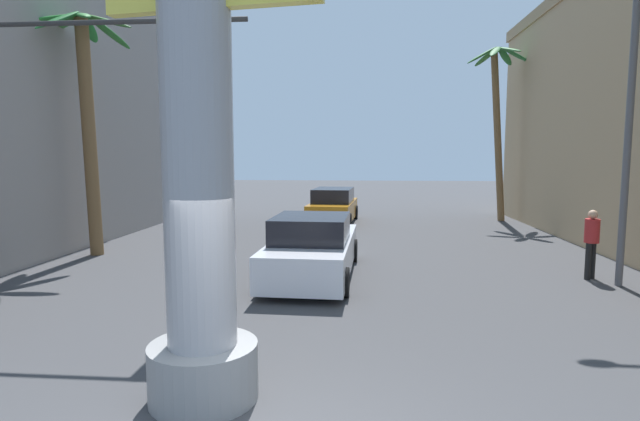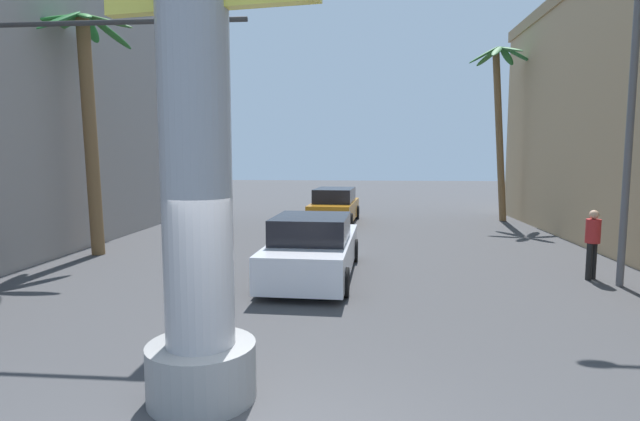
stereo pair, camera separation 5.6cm
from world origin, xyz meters
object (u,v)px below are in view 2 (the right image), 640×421
object	(u,v)px
neon_sign_pole	(194,48)
palm_tree_mid_left	(88,103)
street_lamp	(613,77)
palm_tree_far_right	(500,109)
car_lead	(313,249)
pedestrian_mid_right	(593,239)
car_far	(335,207)
traffic_light_mast	(60,102)

from	to	relation	value
neon_sign_pole	palm_tree_mid_left	bearing A→B (deg)	125.83
street_lamp	palm_tree_far_right	bearing A→B (deg)	86.92
car_lead	pedestrian_mid_right	distance (m)	6.78
car_far	pedestrian_mid_right	xyz separation A→B (m)	(6.83, -9.82, 0.26)
palm_tree_mid_left	neon_sign_pole	bearing A→B (deg)	-54.17
traffic_light_mast	palm_tree_mid_left	xyz separation A→B (m)	(-2.15, 4.78, 0.49)
car_lead	palm_tree_mid_left	bearing A→B (deg)	162.51
neon_sign_pole	car_lead	size ratio (longest dim) A/B	1.84
car_far	palm_tree_mid_left	xyz separation A→B (m)	(-6.86, -7.93, 3.81)
neon_sign_pole	palm_tree_mid_left	xyz separation A→B (m)	(-6.19, 8.58, 0.32)
street_lamp	palm_tree_mid_left	size ratio (longest dim) A/B	1.09
palm_tree_mid_left	car_lead	bearing A→B (deg)	-17.49
neon_sign_pole	car_far	distance (m)	16.88
neon_sign_pole	pedestrian_mid_right	world-z (taller)	neon_sign_pole
traffic_light_mast	pedestrian_mid_right	size ratio (longest dim) A/B	3.33
car_lead	palm_tree_far_right	bearing A→B (deg)	57.34
neon_sign_pole	car_lead	world-z (taller)	neon_sign_pole
street_lamp	traffic_light_mast	size ratio (longest dim) A/B	1.39
neon_sign_pole	street_lamp	xyz separation A→B (m)	(7.45, 6.11, 0.52)
pedestrian_mid_right	car_far	bearing A→B (deg)	124.81
car_far	neon_sign_pole	bearing A→B (deg)	-92.29
neon_sign_pole	traffic_light_mast	size ratio (longest dim) A/B	1.71
traffic_light_mast	car_lead	size ratio (longest dim) A/B	1.07
car_lead	street_lamp	bearing A→B (deg)	-2.43
street_lamp	car_lead	size ratio (longest dim) A/B	1.49
car_lead	pedestrian_mid_right	world-z (taller)	pedestrian_mid_right
neon_sign_pole	pedestrian_mid_right	size ratio (longest dim) A/B	5.70
neon_sign_pole	car_lead	distance (m)	7.34
neon_sign_pole	palm_tree_far_right	distance (m)	19.65
street_lamp	pedestrian_mid_right	world-z (taller)	street_lamp
neon_sign_pole	car_lead	xyz separation A→B (m)	(0.73, 6.40, -3.52)
palm_tree_mid_left	street_lamp	bearing A→B (deg)	-10.24
neon_sign_pole	palm_tree_mid_left	size ratio (longest dim) A/B	1.35
palm_tree_mid_left	pedestrian_mid_right	distance (m)	14.26
street_lamp	traffic_light_mast	world-z (taller)	street_lamp
traffic_light_mast	car_lead	world-z (taller)	traffic_light_mast
car_far	palm_tree_far_right	size ratio (longest dim) A/B	0.61
car_far	palm_tree_mid_left	size ratio (longest dim) A/B	0.67
street_lamp	palm_tree_mid_left	bearing A→B (deg)	169.76
car_far	palm_tree_mid_left	bearing A→B (deg)	-130.86
street_lamp	palm_tree_mid_left	xyz separation A→B (m)	(-13.65, 2.47, -0.20)
traffic_light_mast	pedestrian_mid_right	bearing A→B (deg)	14.02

